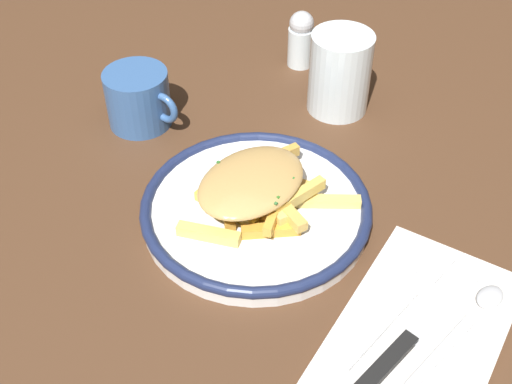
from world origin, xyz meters
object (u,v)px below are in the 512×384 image
(fries_heap, at_px, (255,187))
(knife, at_px, (409,340))
(water_glass, at_px, (340,73))
(salt_shaker, at_px, (301,39))
(plate, at_px, (256,209))
(napkin, at_px, (419,333))
(fork, at_px, (400,305))
(coffee_mug, at_px, (139,99))
(spoon, at_px, (471,318))

(fries_heap, xyz_separation_m, knife, (0.21, -0.06, -0.02))
(fries_heap, xyz_separation_m, water_glass, (-0.03, 0.23, 0.01))
(salt_shaker, bearing_deg, plate, -65.95)
(napkin, bearing_deg, plate, 169.36)
(salt_shaker, bearing_deg, fork, -45.29)
(napkin, height_order, coffee_mug, coffee_mug)
(napkin, relative_size, coffee_mug, 2.11)
(plate, distance_m, napkin, 0.22)
(knife, bearing_deg, salt_shaker, 134.15)
(fries_heap, bearing_deg, napkin, -11.44)
(fries_heap, bearing_deg, spoon, -2.10)
(fries_heap, distance_m, fork, 0.19)
(spoon, height_order, salt_shaker, salt_shaker)
(water_glass, bearing_deg, fork, -49.71)
(fries_heap, distance_m, salt_shaker, 0.31)
(water_glass, bearing_deg, plate, -81.86)
(spoon, bearing_deg, knife, -124.25)
(fork, distance_m, coffee_mug, 0.41)
(napkin, distance_m, salt_shaker, 0.48)
(plate, xyz_separation_m, knife, (0.21, -0.06, 0.00))
(knife, height_order, coffee_mug, coffee_mug)
(fries_heap, bearing_deg, water_glass, 97.41)
(napkin, distance_m, coffee_mug, 0.44)
(spoon, bearing_deg, fork, -159.58)
(fork, distance_m, salt_shaker, 0.45)
(plate, xyz_separation_m, fries_heap, (-0.00, 0.00, 0.03))
(coffee_mug, bearing_deg, spoon, -7.52)
(fries_heap, distance_m, water_glass, 0.23)
(napkin, height_order, water_glass, water_glass)
(knife, xyz_separation_m, coffee_mug, (-0.43, 0.11, 0.02))
(fries_heap, height_order, salt_shaker, salt_shaker)
(fries_heap, height_order, spoon, fries_heap)
(water_glass, bearing_deg, spoon, -40.19)
(plate, distance_m, coffee_mug, 0.23)
(knife, relative_size, coffee_mug, 2.01)
(salt_shaker, bearing_deg, coffee_mug, -111.04)
(fries_heap, bearing_deg, plate, -47.14)
(fork, bearing_deg, water_glass, 130.29)
(coffee_mug, distance_m, salt_shaker, 0.25)
(coffee_mug, xyz_separation_m, salt_shaker, (0.09, 0.23, 0.00))
(plate, xyz_separation_m, napkin, (0.21, -0.04, -0.01))
(knife, height_order, spoon, spoon)
(fork, xyz_separation_m, salt_shaker, (-0.31, 0.32, 0.03))
(napkin, xyz_separation_m, salt_shaker, (-0.34, 0.33, 0.03))
(fries_heap, xyz_separation_m, spoon, (0.25, -0.01, -0.02))
(fries_heap, xyz_separation_m, fork, (0.19, -0.03, -0.03))
(fries_heap, xyz_separation_m, salt_shaker, (-0.13, 0.29, 0.00))
(spoon, distance_m, coffee_mug, 0.47)
(fork, distance_m, spoon, 0.06)
(fork, bearing_deg, coffee_mug, 168.32)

